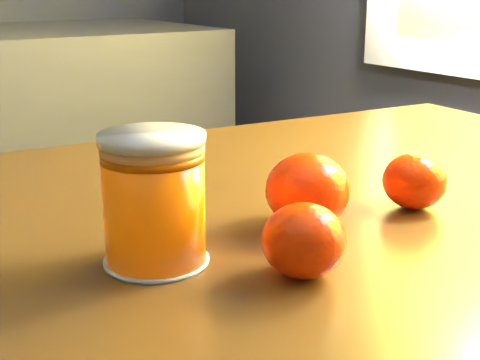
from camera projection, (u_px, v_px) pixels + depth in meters
table at (283, 320)px, 0.65m from camera, size 1.14×0.84×0.81m
juice_glass at (154, 200)px, 0.51m from camera, size 0.08×0.08×0.10m
orange_front at (308, 190)px, 0.59m from camera, size 0.08×0.08×0.07m
orange_back at (415, 181)px, 0.64m from camera, size 0.08×0.08×0.05m
orange_extra at (304, 240)px, 0.49m from camera, size 0.07×0.07×0.06m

